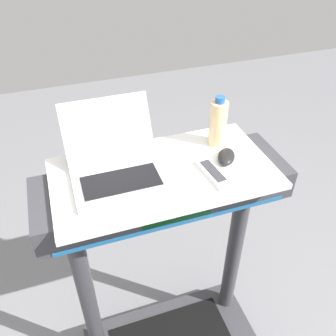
% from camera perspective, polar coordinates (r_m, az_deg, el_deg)
% --- Properties ---
extents(desk_board, '(0.76, 0.41, 0.02)m').
position_cam_1_polar(desk_board, '(1.24, -0.74, -0.84)').
color(desk_board, white).
rests_on(desk_board, treadmill_base).
extents(laptop, '(0.31, 0.32, 0.21)m').
position_cam_1_polar(laptop, '(1.21, -8.21, 0.81)').
color(laptop, '#B7B7BC').
rests_on(laptop, desk_board).
extents(computer_mouse, '(0.10, 0.12, 0.03)m').
position_cam_1_polar(computer_mouse, '(1.29, 9.18, 1.79)').
color(computer_mouse, black).
rests_on(computer_mouse, desk_board).
extents(water_bottle, '(0.06, 0.06, 0.19)m').
position_cam_1_polar(water_bottle, '(1.34, 7.88, 7.09)').
color(water_bottle, beige).
rests_on(water_bottle, desk_board).
extents(tv_remote, '(0.06, 0.16, 0.02)m').
position_cam_1_polar(tv_remote, '(1.22, 7.08, -0.79)').
color(tv_remote, silver).
rests_on(tv_remote, desk_board).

